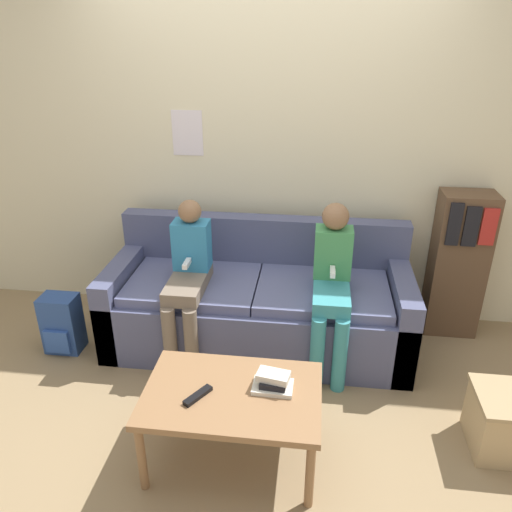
{
  "coord_description": "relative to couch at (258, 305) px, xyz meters",
  "views": [
    {
      "loc": [
        0.37,
        -2.51,
        2.12
      ],
      "look_at": [
        0.0,
        0.39,
        0.74
      ],
      "focal_mm": 35.0,
      "sensor_mm": 36.0,
      "label": 1
    }
  ],
  "objects": [
    {
      "name": "backpack",
      "position": [
        -1.35,
        -0.29,
        -0.09
      ],
      "size": [
        0.25,
        0.21,
        0.42
      ],
      "color": "#284789",
      "rests_on": "ground_plane"
    },
    {
      "name": "book_stack",
      "position": [
        0.2,
        -1.04,
        0.18
      ],
      "size": [
        0.21,
        0.14,
        0.09
      ],
      "color": "silver",
      "rests_on": "coffee_table"
    },
    {
      "name": "person_left",
      "position": [
        -0.44,
        -0.2,
        0.31
      ],
      "size": [
        0.24,
        0.56,
        1.08
      ],
      "color": "#756656",
      "rests_on": "ground_plane"
    },
    {
      "name": "person_right",
      "position": [
        0.49,
        -0.2,
        0.33
      ],
      "size": [
        0.24,
        0.56,
        1.1
      ],
      "color": "teal",
      "rests_on": "ground_plane"
    },
    {
      "name": "bookshelf",
      "position": [
        1.4,
        0.33,
        0.25
      ],
      "size": [
        0.37,
        0.27,
        1.07
      ],
      "color": "brown",
      "rests_on": "ground_plane"
    },
    {
      "name": "wall_back",
      "position": [
        -0.0,
        0.51,
        1.01
      ],
      "size": [
        8.0,
        0.06,
        2.6
      ],
      "color": "beige",
      "rests_on": "ground_plane"
    },
    {
      "name": "couch",
      "position": [
        0.0,
        0.0,
        0.0
      ],
      "size": [
        2.08,
        0.82,
        0.84
      ],
      "color": "#4C5175",
      "rests_on": "ground_plane"
    },
    {
      "name": "tv_remote",
      "position": [
        -0.16,
        -1.15,
        0.15
      ],
      "size": [
        0.13,
        0.16,
        0.02
      ],
      "rotation": [
        0.0,
        0.0,
        -0.57
      ],
      "color": "black",
      "rests_on": "coffee_table"
    },
    {
      "name": "coffee_table",
      "position": [
        0.0,
        -1.09,
        0.09
      ],
      "size": [
        0.9,
        0.59,
        0.43
      ],
      "color": "#8E6642",
      "rests_on": "ground_plane"
    },
    {
      "name": "storage_box",
      "position": [
        1.46,
        -0.85,
        -0.12
      ],
      "size": [
        0.4,
        0.36,
        0.35
      ],
      "color": "tan",
      "rests_on": "ground_plane"
    },
    {
      "name": "ground_plane",
      "position": [
        0.0,
        -0.53,
        -0.29
      ],
      "size": [
        10.0,
        10.0,
        0.0
      ],
      "primitive_type": "plane",
      "color": "#937A56"
    }
  ]
}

